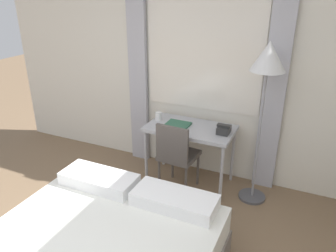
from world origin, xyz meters
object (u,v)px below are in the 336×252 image
desk_chair (177,153)px  mug (159,116)px  desk (190,132)px  standing_lamp (267,70)px  telephone (224,129)px  book (178,124)px

desk_chair → mug: 0.54m
desk → standing_lamp: standing_lamp is taller
desk_chair → desk: bearing=78.9°
telephone → book: (-0.55, -0.01, -0.03)m
desk_chair → mug: size_ratio=8.40×
desk → book: bearing=-173.4°
book → telephone: bearing=1.2°
book → desk_chair: bearing=-69.8°
desk_chair → mug: (-0.36, 0.28, 0.29)m
book → mug: size_ratio=2.65×
desk_chair → standing_lamp: (0.85, 0.23, 0.99)m
telephone → book: 0.55m
desk → telephone: telephone is taller
desk → book: size_ratio=3.69×
standing_lamp → mug: bearing=177.5°
telephone → standing_lamp: bearing=-2.8°
standing_lamp → book: 1.19m
telephone → mug: (-0.82, 0.03, 0.01)m
desk → mug: mug is taller
desk → book: book is taller
standing_lamp → mug: (-1.21, 0.05, -0.70)m
desk → standing_lamp: size_ratio=0.57×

